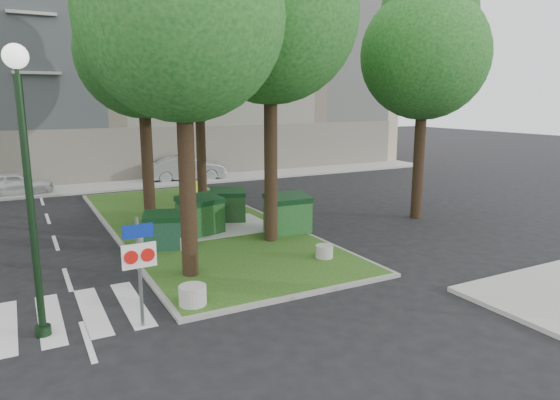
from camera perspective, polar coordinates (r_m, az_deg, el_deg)
ground at (r=12.46m, az=0.24°, el=-11.35°), size 120.00×120.00×0.00m
median_island at (r=19.65m, az=-9.61°, el=-2.76°), size 6.00×16.00×0.12m
median_kerb at (r=19.65m, az=-9.61°, el=-2.79°), size 6.30×16.30×0.10m
building_sidewalk at (r=29.51m, az=-17.08°, el=1.64°), size 42.00×3.00×0.12m
zebra_crossing at (r=12.68m, az=-18.60°, el=-11.52°), size 5.00×3.00×0.01m
apartment_building at (r=36.65m, az=-20.23°, el=15.74°), size 41.00×12.00×16.00m
tree_median_mid at (r=19.81m, az=-15.39°, el=17.29°), size 4.80×4.80×9.99m
tree_median_far at (r=23.74m, az=-9.31°, el=19.77°), size 5.80×5.80×11.93m
tree_street_right at (r=21.12m, az=16.33°, el=16.86°), size 5.00×5.00×10.06m
dumpster_a at (r=16.46m, az=-13.07°, el=-3.40°), size 1.51×1.28×1.20m
dumpster_b at (r=17.92m, az=-9.09°, el=-1.72°), size 1.73×1.43×1.39m
dumpster_c at (r=19.70m, az=-5.97°, el=-0.58°), size 1.66×1.43×1.30m
dumpster_d at (r=17.89m, az=0.89°, el=-1.55°), size 1.57×1.13×1.42m
bollard_left at (r=11.99m, az=-9.95°, el=-10.66°), size 0.64×0.64×0.46m
bollard_right at (r=15.22m, az=5.08°, el=-5.87°), size 0.53×0.53×0.38m
bollard_mid at (r=16.39m, az=-11.10°, el=-4.69°), size 0.60×0.60×0.43m
litter_bin at (r=25.16m, az=-9.81°, el=1.33°), size 0.41×0.41×0.72m
street_lamp at (r=10.87m, az=-27.05°, el=4.12°), size 0.47×0.47×5.85m
traffic_sign_pole at (r=10.97m, az=-15.82°, el=-6.33°), size 0.73×0.08×2.43m
car_white at (r=28.53m, az=-28.08°, el=1.60°), size 3.67×1.60×1.23m
car_silver at (r=30.50m, az=-10.60°, el=3.56°), size 4.70×2.14×1.49m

